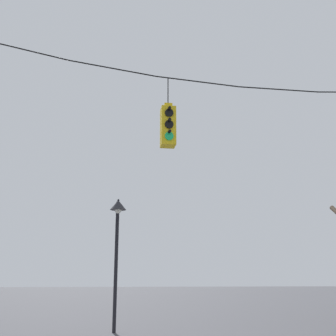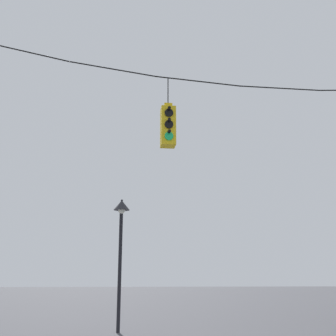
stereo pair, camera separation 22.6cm
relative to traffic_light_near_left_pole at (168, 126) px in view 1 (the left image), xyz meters
The scene contains 3 objects.
span_wire 3.16m from the traffic_light_near_left_pole, ahead, with size 14.57×0.03×0.82m.
traffic_light_near_left_pole is the anchor object (origin of this frame).
street_lamp 5.42m from the traffic_light_near_left_pole, 101.11° to the left, with size 0.54×0.92×4.30m.
Camera 1 is at (-4.16, -8.82, 1.66)m, focal length 45.00 mm.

